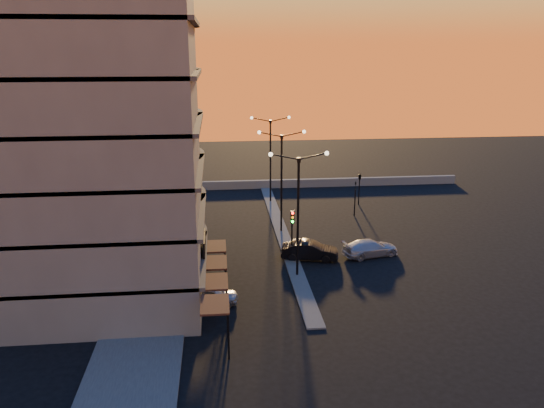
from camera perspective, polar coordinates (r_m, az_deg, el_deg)
The scene contains 14 objects.
ground at distance 40.38m, azimuth 2.71°, elevation -7.71°, with size 120.00×120.00×0.00m, color black.
sidewalk_west at distance 43.89m, azimuth -11.85°, elevation -5.93°, with size 5.00×40.00×0.12m, color #4D4E4B.
median at distance 49.56m, azimuth 1.00°, elevation -2.92°, with size 1.20×36.00×0.12m, color #4D4E4B.
parapet at distance 64.87m, azimuth 1.06°, elevation 2.20°, with size 44.00×0.50×1.00m, color slate.
building at distance 37.63m, azimuth -18.86°, elevation 8.54°, with size 14.35×17.08×25.00m.
streetlamp_near at distance 38.42m, azimuth 2.83°, elevation -0.09°, with size 4.32×0.32×9.51m.
streetlamp_mid at distance 48.00m, azimuth 1.03°, elevation 3.31°, with size 4.32×0.32×9.51m.
streetlamp_far at distance 57.72m, azimuth -0.17°, elevation 5.58°, with size 4.32×0.32×9.51m.
traffic_light_main at distance 41.95m, azimuth 2.19°, elevation -2.51°, with size 0.28×0.44×4.25m.
signal_east_a at distance 54.22m, azimuth 8.92°, elevation 0.67°, with size 0.13×0.16×3.60m.
signal_east_b at distance 58.04m, azimuth 9.42°, elevation 2.89°, with size 0.42×1.99×3.60m.
car_hatchback at distance 36.19m, azimuth -6.71°, elevation -9.69°, with size 1.53×3.80×1.30m, color #AEAFB6.
car_sedan at distance 43.14m, azimuth 4.09°, elevation -5.01°, with size 1.60×4.58×1.51m, color black.
car_wagon at distance 44.52m, azimuth 10.55°, elevation -4.67°, with size 1.91×4.69×1.36m, color #BABBC2.
Camera 1 is at (-5.68, -36.37, 16.59)m, focal length 35.00 mm.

